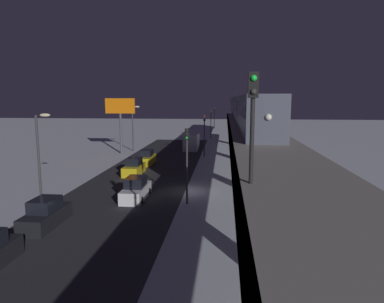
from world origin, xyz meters
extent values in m
plane|color=silver|center=(0.00, 0.00, 0.00)|extent=(240.00, 240.00, 0.00)
cube|color=#28282D|center=(5.52, 0.00, 0.00)|extent=(11.00, 83.98, 0.01)
cube|color=gray|center=(-6.56, 0.00, 5.36)|extent=(5.00, 83.98, 0.80)
cube|color=#38383D|center=(-4.18, 0.00, 5.36)|extent=(0.24, 82.30, 0.80)
cylinder|color=gray|center=(-6.56, -33.59, 2.48)|extent=(1.40, 1.40, 4.96)
cylinder|color=gray|center=(-6.56, -16.80, 2.48)|extent=(1.40, 1.40, 4.96)
cylinder|color=gray|center=(-6.56, 0.00, 2.48)|extent=(1.40, 1.40, 4.96)
cylinder|color=gray|center=(-6.56, 16.80, 2.48)|extent=(1.40, 1.40, 4.96)
cube|color=#4C5160|center=(-6.56, -0.20, 7.46)|extent=(2.90, 18.00, 3.40)
cube|color=black|center=(-6.56, -0.20, 7.87)|extent=(2.94, 16.20, 0.90)
cube|color=#4C5160|center=(-6.56, -18.80, 7.46)|extent=(2.90, 18.00, 3.40)
cube|color=black|center=(-6.56, -18.80, 7.87)|extent=(2.94, 16.20, 0.90)
cube|color=#4C5160|center=(-6.56, -37.40, 7.46)|extent=(2.90, 18.00, 3.40)
cube|color=black|center=(-6.56, -37.40, 7.87)|extent=(2.94, 16.20, 0.90)
cube|color=#4C5160|center=(-6.56, -56.00, 7.46)|extent=(2.90, 18.00, 3.40)
cube|color=black|center=(-6.56, -56.00, 7.87)|extent=(2.94, 16.20, 0.90)
sphere|color=white|center=(-6.56, 8.85, 7.63)|extent=(0.44, 0.44, 0.44)
cylinder|color=black|center=(-4.67, 19.73, 7.36)|extent=(0.16, 0.16, 3.20)
cube|color=black|center=(-4.67, 19.73, 9.31)|extent=(0.36, 0.28, 0.90)
sphere|color=#19F23F|center=(-4.67, 19.89, 9.54)|extent=(0.22, 0.22, 0.22)
sphere|color=#333333|center=(-4.67, 19.89, 9.08)|extent=(0.22, 0.22, 0.22)
cube|color=silver|center=(4.12, 2.92, 0.55)|extent=(1.80, 4.75, 1.10)
cube|color=black|center=(4.12, 2.92, 1.54)|extent=(1.58, 2.28, 0.87)
cylinder|color=black|center=(4.98, 1.44, 0.32)|extent=(0.20, 0.64, 0.64)
cylinder|color=black|center=(3.27, 1.44, 0.32)|extent=(0.20, 0.64, 0.64)
cylinder|color=black|center=(4.98, 4.39, 0.32)|extent=(0.20, 0.64, 0.64)
cylinder|color=black|center=(3.27, 4.39, 0.32)|extent=(0.20, 0.64, 0.64)
cube|color=gold|center=(6.92, -13.49, 0.55)|extent=(1.80, 4.68, 1.10)
cube|color=black|center=(6.92, -13.49, 1.54)|extent=(1.58, 2.24, 0.87)
cube|color=gold|center=(6.92, -7.00, 0.55)|extent=(1.80, 4.49, 1.10)
cube|color=black|center=(6.92, -7.00, 1.54)|extent=(1.58, 2.15, 0.87)
cube|color=black|center=(8.72, 10.04, 0.55)|extent=(1.80, 4.61, 1.10)
cube|color=black|center=(8.72, 10.04, 1.54)|extent=(1.58, 2.21, 0.87)
cube|color=#B2B2B7|center=(2.12, -31.07, 1.20)|extent=(2.30, 2.20, 2.40)
cube|color=silver|center=(2.12, -27.27, 1.40)|extent=(2.40, 5.00, 2.80)
cylinder|color=#2D2D2D|center=(-0.58, 4.02, 2.75)|extent=(0.16, 0.16, 5.50)
cube|color=black|center=(-0.58, 4.02, 5.95)|extent=(0.32, 0.32, 0.90)
sphere|color=black|center=(-0.58, 4.20, 6.25)|extent=(0.20, 0.20, 0.20)
sphere|color=black|center=(-0.58, 4.20, 5.95)|extent=(0.20, 0.20, 0.20)
sphere|color=#19E53F|center=(-0.58, 4.20, 5.65)|extent=(0.20, 0.20, 0.20)
cylinder|color=#2D2D2D|center=(-0.58, -20.37, 2.75)|extent=(0.16, 0.16, 5.50)
cube|color=black|center=(-0.58, -20.37, 5.95)|extent=(0.32, 0.32, 0.90)
sphere|color=red|center=(-0.58, -20.19, 6.25)|extent=(0.20, 0.20, 0.20)
sphere|color=black|center=(-0.58, -20.19, 5.95)|extent=(0.20, 0.20, 0.20)
sphere|color=black|center=(-0.58, -20.19, 5.65)|extent=(0.20, 0.20, 0.20)
cylinder|color=#2D2D2D|center=(-0.58, -44.76, 2.75)|extent=(0.16, 0.16, 5.50)
cube|color=black|center=(-0.58, -44.76, 5.95)|extent=(0.32, 0.32, 0.90)
sphere|color=black|center=(-0.58, -44.58, 6.25)|extent=(0.20, 0.20, 0.20)
sphere|color=black|center=(-0.58, -44.58, 5.95)|extent=(0.20, 0.20, 0.20)
sphere|color=#19E53F|center=(-0.58, -44.58, 5.65)|extent=(0.20, 0.20, 0.20)
cylinder|color=#2D2D2D|center=(-0.58, -69.14, 2.75)|extent=(0.16, 0.16, 5.50)
cube|color=black|center=(-0.58, -69.14, 5.95)|extent=(0.32, 0.32, 0.90)
sphere|color=black|center=(-0.58, -68.96, 6.25)|extent=(0.20, 0.20, 0.20)
sphere|color=black|center=(-0.58, -68.96, 5.95)|extent=(0.20, 0.20, 0.20)
sphere|color=#19E53F|center=(-0.58, -68.96, 5.65)|extent=(0.20, 0.20, 0.20)
cylinder|color=#4C4C51|center=(13.05, -22.23, 3.25)|extent=(0.36, 0.36, 6.50)
cube|color=orange|center=(13.05, -22.23, 7.70)|extent=(4.80, 0.30, 2.40)
cylinder|color=#38383D|center=(11.82, 5.00, 3.75)|extent=(0.20, 0.20, 7.50)
ellipsoid|color=#F4E5B2|center=(11.02, 5.00, 7.50)|extent=(0.90, 0.44, 0.30)
cylinder|color=#38383D|center=(11.82, -25.00, 3.75)|extent=(0.20, 0.20, 7.50)
ellipsoid|color=#F4E5B2|center=(11.02, -25.00, 7.50)|extent=(0.90, 0.44, 0.30)
camera|label=1|loc=(-3.69, 32.26, 8.83)|focal=32.44mm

